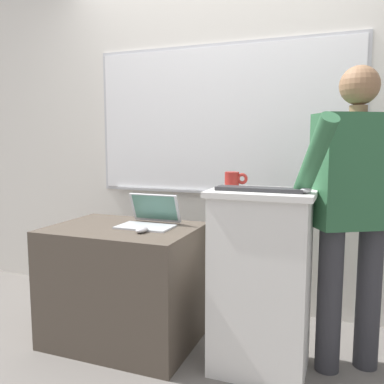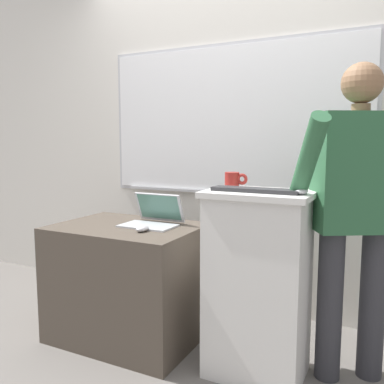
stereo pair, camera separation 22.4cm
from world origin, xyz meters
name	(u,v)px [view 1 (the left image)]	position (x,y,z in m)	size (l,w,h in m)	color
back_wall	(227,118)	(0.00, 1.28, 1.42)	(6.40, 0.17, 2.85)	silver
lectern_podium	(260,282)	(0.44, 0.42, 0.50)	(0.54, 0.40, 0.99)	silver
side_desk	(125,284)	(-0.42, 0.46, 0.36)	(0.89, 0.66, 0.73)	#4C4238
person_presenter	(354,201)	(0.89, 0.60, 0.94)	(0.58, 0.69, 1.63)	#333338
laptop	(151,216)	(-0.28, 0.56, 0.78)	(0.33, 0.28, 0.19)	#B7BABF
wireless_keyboard	(259,189)	(0.44, 0.37, 1.00)	(0.44, 0.11, 0.02)	#2D2D30
computer_mouse_by_laptop	(142,230)	(-0.23, 0.36, 0.74)	(0.06, 0.10, 0.03)	#BCBCC1
computer_mouse_by_keyboard	(306,190)	(0.66, 0.37, 1.01)	(0.06, 0.10, 0.03)	#BCBCC1
coffee_mug	(233,179)	(0.25, 0.55, 1.03)	(0.13, 0.08, 0.08)	maroon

